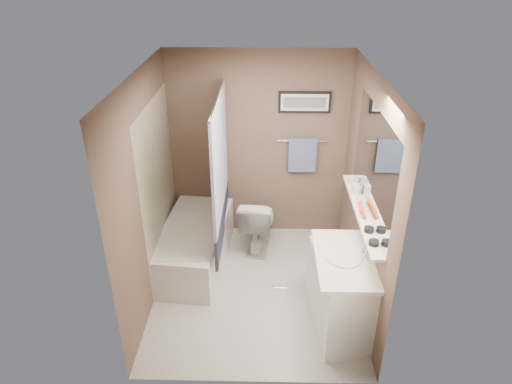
{
  "coord_description": "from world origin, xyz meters",
  "views": [
    {
      "loc": [
        0.09,
        -4.01,
        3.36
      ],
      "look_at": [
        0.0,
        0.15,
        1.15
      ],
      "focal_mm": 32.0,
      "sensor_mm": 36.0,
      "label": 1
    }
  ],
  "objects_px": {
    "hair_brush_front": "(363,212)",
    "glass_jar": "(353,181)",
    "candle_bowl_far": "(369,230)",
    "candle_bowl_near": "(374,243)",
    "bathtub": "(194,245)",
    "vanity": "(342,295)",
    "hair_brush_back": "(361,207)",
    "toilet": "(258,222)",
    "soap_bottle": "(356,187)"
  },
  "relations": [
    {
      "from": "vanity",
      "to": "glass_jar",
      "type": "distance_m",
      "value": 1.23
    },
    {
      "from": "bathtub",
      "to": "glass_jar",
      "type": "relative_size",
      "value": 15.0
    },
    {
      "from": "vanity",
      "to": "soap_bottle",
      "type": "height_order",
      "value": "soap_bottle"
    },
    {
      "from": "candle_bowl_near",
      "to": "hair_brush_front",
      "type": "distance_m",
      "value": 0.52
    },
    {
      "from": "candle_bowl_near",
      "to": "glass_jar",
      "type": "height_order",
      "value": "glass_jar"
    },
    {
      "from": "candle_bowl_far",
      "to": "hair_brush_back",
      "type": "xyz_separation_m",
      "value": [
        0.0,
        0.4,
        0.0
      ]
    },
    {
      "from": "candle_bowl_near",
      "to": "glass_jar",
      "type": "bearing_deg",
      "value": 90.0
    },
    {
      "from": "bathtub",
      "to": "toilet",
      "type": "relative_size",
      "value": 2.09
    },
    {
      "from": "toilet",
      "to": "candle_bowl_far",
      "type": "bearing_deg",
      "value": 136.02
    },
    {
      "from": "vanity",
      "to": "candle_bowl_near",
      "type": "xyz_separation_m",
      "value": [
        0.19,
        -0.18,
        0.73
      ]
    },
    {
      "from": "bathtub",
      "to": "glass_jar",
      "type": "height_order",
      "value": "glass_jar"
    },
    {
      "from": "candle_bowl_near",
      "to": "candle_bowl_far",
      "type": "distance_m",
      "value": 0.21
    },
    {
      "from": "hair_brush_front",
      "to": "soap_bottle",
      "type": "xyz_separation_m",
      "value": [
        0.0,
        0.41,
        0.06
      ]
    },
    {
      "from": "candle_bowl_far",
      "to": "glass_jar",
      "type": "bearing_deg",
      "value": 90.0
    },
    {
      "from": "hair_brush_front",
      "to": "bathtub",
      "type": "bearing_deg",
      "value": 158.89
    },
    {
      "from": "hair_brush_front",
      "to": "glass_jar",
      "type": "bearing_deg",
      "value": 90.0
    },
    {
      "from": "bathtub",
      "to": "vanity",
      "type": "bearing_deg",
      "value": -27.11
    },
    {
      "from": "toilet",
      "to": "vanity",
      "type": "height_order",
      "value": "vanity"
    },
    {
      "from": "vanity",
      "to": "hair_brush_back",
      "type": "bearing_deg",
      "value": 59.68
    },
    {
      "from": "candle_bowl_near",
      "to": "candle_bowl_far",
      "type": "bearing_deg",
      "value": 90.0
    },
    {
      "from": "toilet",
      "to": "vanity",
      "type": "distance_m",
      "value": 1.62
    },
    {
      "from": "bathtub",
      "to": "hair_brush_back",
      "type": "height_order",
      "value": "hair_brush_back"
    },
    {
      "from": "vanity",
      "to": "hair_brush_front",
      "type": "bearing_deg",
      "value": 54.35
    },
    {
      "from": "bathtub",
      "to": "hair_brush_front",
      "type": "xyz_separation_m",
      "value": [
        1.79,
        -0.69,
        0.89
      ]
    },
    {
      "from": "toilet",
      "to": "soap_bottle",
      "type": "xyz_separation_m",
      "value": [
        1.02,
        -0.64,
        0.84
      ]
    },
    {
      "from": "candle_bowl_near",
      "to": "hair_brush_back",
      "type": "xyz_separation_m",
      "value": [
        0.0,
        0.61,
        0.0
      ]
    },
    {
      "from": "candle_bowl_far",
      "to": "hair_brush_front",
      "type": "bearing_deg",
      "value": 90.0
    },
    {
      "from": "hair_brush_front",
      "to": "glass_jar",
      "type": "height_order",
      "value": "glass_jar"
    },
    {
      "from": "toilet",
      "to": "candle_bowl_near",
      "type": "relative_size",
      "value": 7.98
    },
    {
      "from": "bathtub",
      "to": "candle_bowl_near",
      "type": "height_order",
      "value": "candle_bowl_near"
    },
    {
      "from": "bathtub",
      "to": "hair_brush_front",
      "type": "height_order",
      "value": "hair_brush_front"
    },
    {
      "from": "bathtub",
      "to": "toilet",
      "type": "bearing_deg",
      "value": 30.92
    },
    {
      "from": "hair_brush_front",
      "to": "vanity",
      "type": "bearing_deg",
      "value": -118.7
    },
    {
      "from": "candle_bowl_near",
      "to": "hair_brush_back",
      "type": "relative_size",
      "value": 0.41
    },
    {
      "from": "vanity",
      "to": "glass_jar",
      "type": "bearing_deg",
      "value": 71.96
    },
    {
      "from": "glass_jar",
      "to": "toilet",
      "type": "bearing_deg",
      "value": 156.48
    },
    {
      "from": "hair_brush_back",
      "to": "glass_jar",
      "type": "height_order",
      "value": "glass_jar"
    },
    {
      "from": "toilet",
      "to": "hair_brush_front",
      "type": "bearing_deg",
      "value": 143.34
    },
    {
      "from": "toilet",
      "to": "candle_bowl_near",
      "type": "distance_m",
      "value": 2.03
    },
    {
      "from": "soap_bottle",
      "to": "toilet",
      "type": "bearing_deg",
      "value": 148.08
    },
    {
      "from": "bathtub",
      "to": "candle_bowl_near",
      "type": "xyz_separation_m",
      "value": [
        1.79,
        -1.21,
        0.89
      ]
    },
    {
      "from": "bathtub",
      "to": "glass_jar",
      "type": "xyz_separation_m",
      "value": [
        1.79,
        -0.08,
        0.92
      ]
    },
    {
      "from": "bathtub",
      "to": "candle_bowl_far",
      "type": "distance_m",
      "value": 2.23
    },
    {
      "from": "candle_bowl_far",
      "to": "hair_brush_front",
      "type": "height_order",
      "value": "hair_brush_front"
    },
    {
      "from": "glass_jar",
      "to": "vanity",
      "type": "bearing_deg",
      "value": -101.09
    },
    {
      "from": "toilet",
      "to": "candle_bowl_near",
      "type": "bearing_deg",
      "value": 132.2
    },
    {
      "from": "candle_bowl_far",
      "to": "vanity",
      "type": "bearing_deg",
      "value": -171.68
    },
    {
      "from": "hair_brush_back",
      "to": "glass_jar",
      "type": "distance_m",
      "value": 0.52
    },
    {
      "from": "hair_brush_back",
      "to": "soap_bottle",
      "type": "relative_size",
      "value": 1.38
    },
    {
      "from": "bathtub",
      "to": "hair_brush_back",
      "type": "distance_m",
      "value": 2.08
    }
  ]
}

